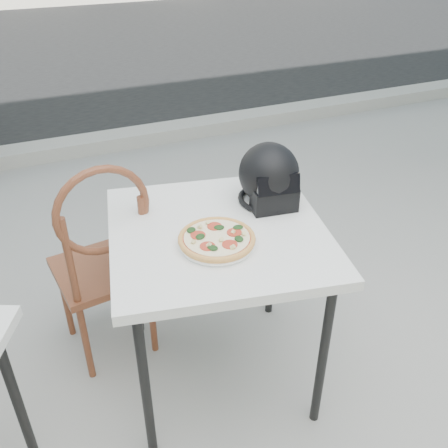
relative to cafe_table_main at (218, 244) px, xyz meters
name	(u,v)px	position (x,y,z in m)	size (l,w,h in m)	color
ground	(261,399)	(0.10, -0.23, -0.72)	(80.00, 80.00, 0.00)	#A29F99
street_asphalt	(56,49)	(0.10, 6.77, -0.72)	(30.00, 8.00, 0.00)	black
curb	(112,141)	(0.10, 2.77, -0.66)	(30.00, 0.25, 0.12)	#A3A198
cafe_table_main	(218,244)	(0.00, 0.00, 0.00)	(0.97, 0.97, 0.79)	white
plate	(217,243)	(-0.05, -0.10, 0.08)	(0.35, 0.35, 0.02)	white
pizza	(217,238)	(-0.05, -0.10, 0.10)	(0.33, 0.33, 0.04)	#E5A253
helmet	(269,178)	(0.28, 0.11, 0.19)	(0.28, 0.29, 0.26)	black
cafe_chair_main	(103,255)	(-0.41, 0.30, -0.14)	(0.45, 0.45, 1.04)	brown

